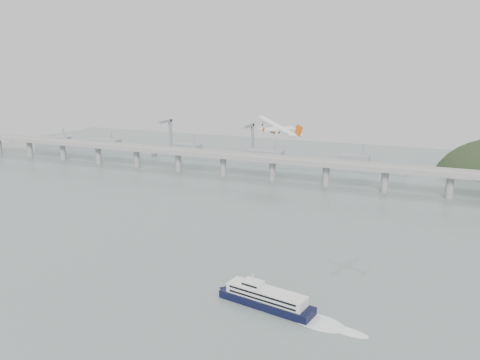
% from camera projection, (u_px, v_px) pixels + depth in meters
% --- Properties ---
extents(ground, '(900.00, 900.00, 0.00)m').
position_uv_depth(ground, '(198.00, 270.00, 242.83)').
color(ground, slate).
rests_on(ground, ground).
extents(bridge, '(800.00, 22.00, 23.90)m').
position_uv_depth(bridge, '(303.00, 165.00, 417.61)').
color(bridge, gray).
rests_on(bridge, ground).
extents(distant_fleet, '(453.00, 60.90, 40.00)m').
position_uv_depth(distant_fleet, '(188.00, 153.00, 537.66)').
color(distant_fleet, gray).
rests_on(distant_fleet, ground).
extents(ferry, '(71.92, 21.72, 13.64)m').
position_uv_depth(ferry, '(266.00, 298.00, 205.76)').
color(ferry, black).
rests_on(ferry, ground).
extents(airliner, '(33.24, 31.17, 13.60)m').
position_uv_depth(airliner, '(278.00, 128.00, 275.56)').
color(airliner, white).
rests_on(airliner, ground).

